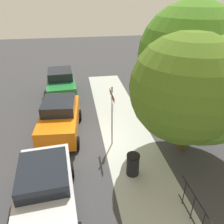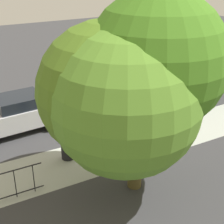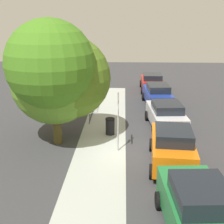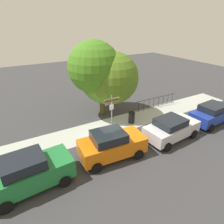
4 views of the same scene
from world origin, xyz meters
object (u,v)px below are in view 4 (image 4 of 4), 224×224
at_px(shade_tree, 105,75).
at_px(car_blue, 213,113).
at_px(trash_bin, 132,118).
at_px(car_green, 30,172).
at_px(car_orange, 112,144).
at_px(car_silver, 171,128).
at_px(street_sign, 112,108).

distance_m(shade_tree, car_blue, 9.67).
bearing_deg(trash_bin, car_green, -159.91).
relative_size(shade_tree, car_green, 1.56).
distance_m(shade_tree, car_green, 9.69).
relative_size(car_orange, car_silver, 0.98).
bearing_deg(car_silver, street_sign, 135.34).
relative_size(street_sign, car_orange, 0.73).
bearing_deg(car_silver, car_blue, -3.91).
distance_m(car_silver, car_blue, 4.80).
xyz_separation_m(street_sign, car_blue, (8.16, -2.82, -1.21)).
bearing_deg(car_orange, car_green, -174.66).
distance_m(car_silver, trash_bin, 3.56).
xyz_separation_m(car_green, car_orange, (4.80, 0.06, -0.04)).
bearing_deg(street_sign, car_blue, -19.08).
distance_m(shade_tree, car_silver, 7.01).
xyz_separation_m(shade_tree, car_green, (-7.33, -5.72, -2.73)).
bearing_deg(car_green, trash_bin, 16.52).
xyz_separation_m(car_silver, car_blue, (4.80, 0.03, 0.02)).
bearing_deg(car_silver, car_orange, 171.81).
xyz_separation_m(shade_tree, car_silver, (2.27, -5.98, -2.85)).
bearing_deg(car_green, car_silver, -5.13).
relative_size(shade_tree, car_blue, 1.48).
distance_m(car_blue, trash_bin, 6.82).
xyz_separation_m(car_blue, trash_bin, (-5.94, 3.32, -0.38)).
bearing_deg(shade_tree, car_green, -142.00).
distance_m(car_orange, trash_bin, 4.76).
height_order(shade_tree, car_blue, shade_tree).
height_order(street_sign, car_blue, street_sign).
distance_m(car_green, car_blue, 14.40).
bearing_deg(car_orange, shade_tree, 70.51).
bearing_deg(shade_tree, street_sign, -109.13).
distance_m(street_sign, car_blue, 8.71).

